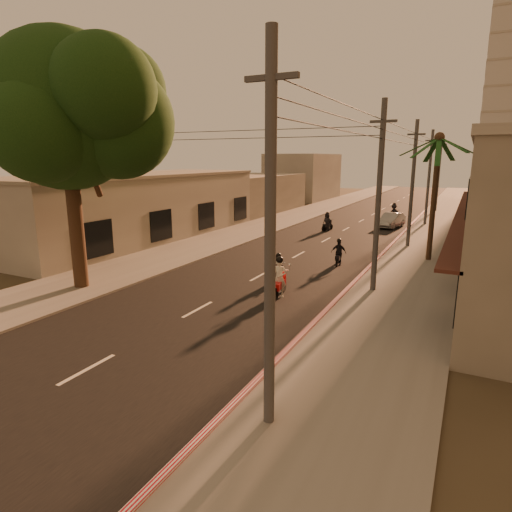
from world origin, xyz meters
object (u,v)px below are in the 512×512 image
(palm_tree, at_px, (439,145))
(scooter_mid_a, at_px, (278,269))
(parked_car, at_px, (391,220))
(scooter_far_b, at_px, (394,213))
(scooter_red, at_px, (280,279))
(broadleaf_tree, at_px, (74,111))
(scooter_mid_b, at_px, (339,253))
(scooter_far_a, at_px, (327,222))

(palm_tree, distance_m, scooter_mid_a, 12.57)
(scooter_mid_a, xyz_separation_m, parked_car, (2.13, 21.46, -0.04))
(scooter_mid_a, relative_size, scooter_far_b, 0.82)
(scooter_red, bearing_deg, broadleaf_tree, -169.03)
(scooter_far_b, height_order, parked_car, scooter_far_b)
(palm_tree, relative_size, scooter_far_b, 4.22)
(scooter_mid_b, bearing_deg, broadleaf_tree, -140.86)
(palm_tree, height_order, scooter_far_a, palm_tree)
(broadleaf_tree, relative_size, scooter_far_a, 7.04)
(palm_tree, xyz_separation_m, parked_car, (-4.50, 12.93, -6.47))
(scooter_mid_b, distance_m, parked_car, 16.42)
(broadleaf_tree, distance_m, palm_tree, 20.18)
(scooter_red, height_order, scooter_far_a, scooter_red)
(palm_tree, bearing_deg, broadleaf_tree, -136.52)
(broadleaf_tree, bearing_deg, parked_car, 69.31)
(palm_tree, relative_size, scooter_mid_b, 4.88)
(parked_car, bearing_deg, scooter_mid_b, -81.38)
(scooter_far_a, xyz_separation_m, parked_car, (4.80, 4.62, -0.10))
(broadleaf_tree, relative_size, scooter_far_b, 6.22)
(scooter_mid_b, xyz_separation_m, scooter_far_b, (-0.09, 20.39, 0.15))
(scooter_red, distance_m, scooter_far_a, 19.44)
(scooter_far_a, height_order, scooter_far_b, scooter_far_b)
(scooter_mid_b, relative_size, parked_car, 0.39)
(scooter_red, height_order, scooter_far_b, scooter_red)
(scooter_red, distance_m, scooter_far_b, 27.68)
(scooter_far_a, bearing_deg, scooter_mid_a, -66.99)
(broadleaf_tree, xyz_separation_m, parked_car, (10.11, 26.79, -7.79))
(scooter_mid_a, bearing_deg, parked_car, 73.64)
(scooter_far_b, bearing_deg, parked_car, -64.89)
(scooter_far_a, relative_size, parked_car, 0.40)
(scooter_far_a, bearing_deg, palm_tree, -27.81)
(broadleaf_tree, xyz_separation_m, scooter_mid_b, (9.77, 10.37, -7.73))
(scooter_mid_b, height_order, parked_car, scooter_mid_b)
(broadleaf_tree, height_order, scooter_far_b, broadleaf_tree)
(palm_tree, bearing_deg, scooter_far_a, 138.19)
(scooter_red, xyz_separation_m, scooter_mid_a, (-1.05, 2.25, -0.15))
(scooter_mid_a, bearing_deg, scooter_mid_b, 59.82)
(broadleaf_tree, xyz_separation_m, palm_tree, (14.61, 13.86, -1.33))
(scooter_mid_a, xyz_separation_m, scooter_far_a, (-2.67, 16.84, 0.06))
(palm_tree, height_order, parked_car, palm_tree)
(broadleaf_tree, bearing_deg, palm_tree, 43.48)
(scooter_mid_b, relative_size, scooter_far_b, 0.86)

